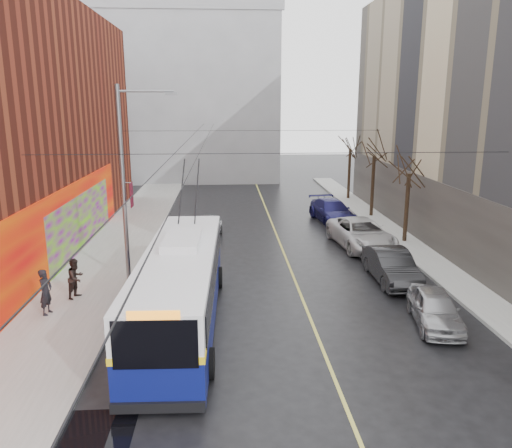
{
  "coord_description": "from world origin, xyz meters",
  "views": [
    {
      "loc": [
        -1.76,
        -12.37,
        8.18
      ],
      "look_at": [
        -0.33,
        10.3,
        2.69
      ],
      "focal_mm": 35.0,
      "sensor_mm": 36.0,
      "label": 1
    }
  ],
  "objects_px": {
    "parked_car_a": "(435,308)",
    "parked_car_b": "(391,266)",
    "pedestrian_b": "(76,278)",
    "tree_near": "(410,160)",
    "streetlight_pole": "(126,181)",
    "following_car": "(207,227)",
    "tree_mid": "(375,146)",
    "parked_car_c": "(361,234)",
    "trolleybus": "(181,285)",
    "pedestrian_a": "(46,292)",
    "tree_far": "(351,140)",
    "parked_car_d": "(332,211)"
  },
  "relations": [
    {
      "from": "streetlight_pole",
      "to": "tree_near",
      "type": "height_order",
      "value": "streetlight_pole"
    },
    {
      "from": "tree_far",
      "to": "pedestrian_a",
      "type": "xyz_separation_m",
      "value": [
        -17.78,
        -23.68,
        -4.08
      ]
    },
    {
      "from": "tree_far",
      "to": "pedestrian_a",
      "type": "bearing_deg",
      "value": -126.9
    },
    {
      "from": "tree_near",
      "to": "following_car",
      "type": "height_order",
      "value": "tree_near"
    },
    {
      "from": "tree_near",
      "to": "parked_car_a",
      "type": "xyz_separation_m",
      "value": [
        -2.91,
        -11.3,
        -4.31
      ]
    },
    {
      "from": "tree_far",
      "to": "parked_car_d",
      "type": "xyz_separation_m",
      "value": [
        -3.2,
        -8.24,
        -4.36
      ]
    },
    {
      "from": "parked_car_c",
      "to": "following_car",
      "type": "xyz_separation_m",
      "value": [
        -9.02,
        2.61,
        -0.12
      ]
    },
    {
      "from": "parked_car_b",
      "to": "parked_car_c",
      "type": "height_order",
      "value": "parked_car_c"
    },
    {
      "from": "parked_car_a",
      "to": "pedestrian_b",
      "type": "relative_size",
      "value": 2.27
    },
    {
      "from": "parked_car_c",
      "to": "following_car",
      "type": "relative_size",
      "value": 1.43
    },
    {
      "from": "parked_car_a",
      "to": "parked_car_c",
      "type": "distance_m",
      "value": 10.55
    },
    {
      "from": "streetlight_pole",
      "to": "tree_mid",
      "type": "bearing_deg",
      "value": 40.65
    },
    {
      "from": "parked_car_b",
      "to": "tree_far",
      "type": "bearing_deg",
      "value": 81.61
    },
    {
      "from": "parked_car_a",
      "to": "pedestrian_b",
      "type": "distance_m",
      "value": 14.58
    },
    {
      "from": "trolleybus",
      "to": "pedestrian_a",
      "type": "relative_size",
      "value": 6.6
    },
    {
      "from": "following_car",
      "to": "tree_mid",
      "type": "bearing_deg",
      "value": 27.47
    },
    {
      "from": "streetlight_pole",
      "to": "trolleybus",
      "type": "height_order",
      "value": "streetlight_pole"
    },
    {
      "from": "parked_car_a",
      "to": "parked_car_d",
      "type": "height_order",
      "value": "parked_car_d"
    },
    {
      "from": "parked_car_a",
      "to": "following_car",
      "type": "relative_size",
      "value": 0.94
    },
    {
      "from": "trolleybus",
      "to": "tree_far",
      "type": "bearing_deg",
      "value": 64.72
    },
    {
      "from": "trolleybus",
      "to": "pedestrian_a",
      "type": "xyz_separation_m",
      "value": [
        -5.32,
        0.97,
        -0.51
      ]
    },
    {
      "from": "tree_far",
      "to": "streetlight_pole",
      "type": "bearing_deg",
      "value": -127.12
    },
    {
      "from": "streetlight_pole",
      "to": "pedestrian_b",
      "type": "relative_size",
      "value": 5.23
    },
    {
      "from": "tree_mid",
      "to": "pedestrian_b",
      "type": "bearing_deg",
      "value": -138.76
    },
    {
      "from": "parked_car_b",
      "to": "parked_car_c",
      "type": "relative_size",
      "value": 0.79
    },
    {
      "from": "tree_mid",
      "to": "parked_car_b",
      "type": "relative_size",
      "value": 1.44
    },
    {
      "from": "tree_far",
      "to": "following_car",
      "type": "distance_m",
      "value": 17.56
    },
    {
      "from": "streetlight_pole",
      "to": "following_car",
      "type": "bearing_deg",
      "value": 67.51
    },
    {
      "from": "parked_car_c",
      "to": "parked_car_d",
      "type": "relative_size",
      "value": 1.1
    },
    {
      "from": "tree_near",
      "to": "parked_car_a",
      "type": "relative_size",
      "value": 1.64
    },
    {
      "from": "streetlight_pole",
      "to": "parked_car_a",
      "type": "xyz_separation_m",
      "value": [
        12.23,
        -5.3,
        -4.18
      ]
    },
    {
      "from": "pedestrian_b",
      "to": "parked_car_a",
      "type": "bearing_deg",
      "value": -80.41
    },
    {
      "from": "parked_car_b",
      "to": "pedestrian_a",
      "type": "height_order",
      "value": "pedestrian_a"
    },
    {
      "from": "parked_car_a",
      "to": "parked_car_b",
      "type": "height_order",
      "value": "parked_car_b"
    },
    {
      "from": "tree_mid",
      "to": "trolleybus",
      "type": "bearing_deg",
      "value": -125.23
    },
    {
      "from": "streetlight_pole",
      "to": "parked_car_c",
      "type": "height_order",
      "value": "streetlight_pole"
    },
    {
      "from": "trolleybus",
      "to": "pedestrian_a",
      "type": "bearing_deg",
      "value": 171.25
    },
    {
      "from": "parked_car_b",
      "to": "pedestrian_b",
      "type": "bearing_deg",
      "value": -174.11
    },
    {
      "from": "tree_mid",
      "to": "pedestrian_b",
      "type": "distance_m",
      "value": 23.15
    },
    {
      "from": "pedestrian_b",
      "to": "parked_car_d",
      "type": "bearing_deg",
      "value": -22.63
    },
    {
      "from": "tree_near",
      "to": "tree_far",
      "type": "height_order",
      "value": "tree_far"
    },
    {
      "from": "following_car",
      "to": "pedestrian_a",
      "type": "distance_m",
      "value": 12.97
    },
    {
      "from": "parked_car_d",
      "to": "tree_far",
      "type": "bearing_deg",
      "value": 60.97
    },
    {
      "from": "trolleybus",
      "to": "parked_car_b",
      "type": "height_order",
      "value": "trolleybus"
    },
    {
      "from": "tree_near",
      "to": "parked_car_a",
      "type": "height_order",
      "value": "tree_near"
    },
    {
      "from": "trolleybus",
      "to": "parked_car_c",
      "type": "distance_m",
      "value": 13.8
    },
    {
      "from": "tree_mid",
      "to": "trolleybus",
      "type": "height_order",
      "value": "tree_mid"
    },
    {
      "from": "streetlight_pole",
      "to": "pedestrian_b",
      "type": "bearing_deg",
      "value": -134.6
    },
    {
      "from": "streetlight_pole",
      "to": "parked_car_a",
      "type": "relative_size",
      "value": 2.3
    },
    {
      "from": "tree_near",
      "to": "parked_car_a",
      "type": "bearing_deg",
      "value": -104.44
    }
  ]
}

